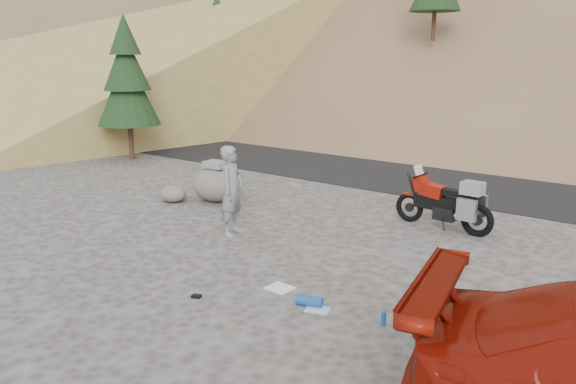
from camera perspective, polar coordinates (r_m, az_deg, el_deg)
name	(u,v)px	position (r m, az deg, el deg)	size (l,w,h in m)	color
ground	(302,261)	(10.24, 1.47, -7.00)	(140.00, 140.00, 0.00)	#44413F
road	(479,178)	(18.01, 18.85, 1.35)	(120.00, 7.00, 0.05)	black
conifer_verge	(127,77)	(20.70, -16.05, 11.14)	(2.20, 2.20, 5.04)	#321D12
motorcycle	(448,204)	(12.34, 15.90, -1.14)	(2.25, 0.71, 1.34)	black
man	(233,234)	(11.77, -5.60, -4.27)	(0.68, 0.45, 1.86)	gray
boulder	(217,183)	(14.38, -7.25, 0.87)	(1.47, 1.30, 1.05)	#5D5950
small_rock	(173,194)	(14.52, -11.58, -0.17)	(0.88, 0.83, 0.42)	#5D5950
gear_white_cloth	(280,288)	(9.08, -0.83, -9.72)	(0.40, 0.36, 0.01)	white
gear_blue_mat	(309,301)	(8.47, 2.18, -11.00)	(0.16, 0.16, 0.39)	#194799
gear_bottle	(384,319)	(8.01, 9.68, -12.57)	(0.07, 0.07, 0.20)	#194799
gear_funnel	(462,364)	(7.19, 17.29, -16.37)	(0.13, 0.13, 0.17)	red
gear_glove_a	(196,296)	(8.87, -9.29, -10.40)	(0.14, 0.10, 0.04)	black
gear_blue_cloth	(317,310)	(8.38, 3.00, -11.83)	(0.34, 0.25, 0.01)	#97CAEA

